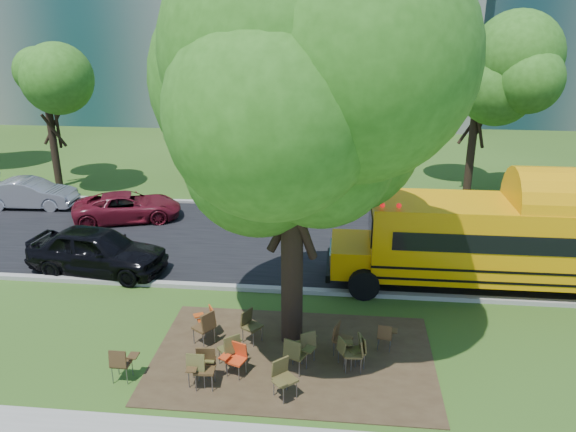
# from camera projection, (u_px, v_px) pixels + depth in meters

# --- Properties ---
(ground) EXTENTS (160.00, 160.00, 0.00)m
(ground) POSITION_uv_depth(u_px,v_px,m) (257.00, 345.00, 14.67)
(ground) COLOR #2C4816
(ground) RESTS_ON ground
(dirt_patch) EXTENTS (7.00, 4.50, 0.03)m
(dirt_patch) POSITION_uv_depth(u_px,v_px,m) (293.00, 358.00, 14.10)
(dirt_patch) COLOR #382819
(dirt_patch) RESTS_ON ground
(asphalt_road) EXTENTS (80.00, 8.00, 0.04)m
(asphalt_road) POSITION_uv_depth(u_px,v_px,m) (286.00, 242.00, 21.21)
(asphalt_road) COLOR black
(asphalt_road) RESTS_ON ground
(kerb_near) EXTENTS (80.00, 0.25, 0.14)m
(kerb_near) POSITION_uv_depth(u_px,v_px,m) (272.00, 289.00, 17.45)
(kerb_near) COLOR gray
(kerb_near) RESTS_ON ground
(kerb_far) EXTENTS (80.00, 0.25, 0.14)m
(kerb_far) POSITION_uv_depth(u_px,v_px,m) (295.00, 205.00, 25.02)
(kerb_far) COLOR gray
(kerb_far) RESTS_ON ground
(bg_tree_0) EXTENTS (5.20, 5.20, 7.18)m
(bg_tree_0) POSITION_uv_depth(u_px,v_px,m) (46.00, 93.00, 26.42)
(bg_tree_0) COLOR black
(bg_tree_0) RESTS_ON ground
(bg_tree_2) EXTENTS (4.80, 4.80, 6.62)m
(bg_tree_2) POSITION_uv_depth(u_px,v_px,m) (207.00, 95.00, 28.66)
(bg_tree_2) COLOR black
(bg_tree_2) RESTS_ON ground
(bg_tree_3) EXTENTS (5.60, 5.60, 7.84)m
(bg_tree_3) POSITION_uv_depth(u_px,v_px,m) (478.00, 86.00, 25.25)
(bg_tree_3) COLOR black
(bg_tree_3) RESTS_ON ground
(main_tree) EXTENTS (7.20, 7.20, 9.23)m
(main_tree) POSITION_uv_depth(u_px,v_px,m) (292.00, 130.00, 12.96)
(main_tree) COLOR black
(main_tree) RESTS_ON ground
(school_bus) EXTENTS (11.61, 2.69, 2.83)m
(school_bus) POSITION_uv_depth(u_px,v_px,m) (539.00, 241.00, 17.06)
(school_bus) COLOR orange
(school_bus) RESTS_ON ground
(chair_0) EXTENTS (0.58, 0.52, 0.89)m
(chair_0) POSITION_uv_depth(u_px,v_px,m) (121.00, 361.00, 13.05)
(chair_0) COLOR #3F2B16
(chair_0) RESTS_ON ground
(chair_1) EXTENTS (0.60, 0.54, 0.93)m
(chair_1) POSITION_uv_depth(u_px,v_px,m) (198.00, 365.00, 12.87)
(chair_1) COLOR #4F4B22
(chair_1) RESTS_ON ground
(chair_2) EXTENTS (0.63, 0.80, 0.94)m
(chair_2) POSITION_uv_depth(u_px,v_px,m) (231.00, 347.00, 13.56)
(chair_2) COLOR #48441F
(chair_2) RESTS_ON ground
(chair_3) EXTENTS (0.66, 0.52, 0.84)m
(chair_3) POSITION_uv_depth(u_px,v_px,m) (236.00, 356.00, 13.30)
(chair_3) COLOR red
(chair_3) RESTS_ON ground
(chair_4) EXTENTS (0.78, 0.61, 0.96)m
(chair_4) POSITION_uv_depth(u_px,v_px,m) (296.00, 352.00, 13.31)
(chair_4) COLOR #48441F
(chair_4) RESTS_ON ground
(chair_5) EXTENTS (0.64, 0.81, 0.94)m
(chair_5) POSITION_uv_depth(u_px,v_px,m) (283.00, 375.00, 12.48)
(chair_5) COLOR #4C4321
(chair_5) RESTS_ON ground
(chair_6) EXTENTS (0.57, 0.60, 0.92)m
(chair_6) POSITION_uv_depth(u_px,v_px,m) (356.00, 349.00, 13.47)
(chair_6) COLOR brown
(chair_6) RESTS_ON ground
(chair_7) EXTENTS (0.64, 0.53, 0.78)m
(chair_7) POSITION_uv_depth(u_px,v_px,m) (346.00, 350.00, 13.60)
(chair_7) COLOR #4F4922
(chair_7) RESTS_ON ground
(chair_8) EXTENTS (0.65, 0.83, 0.97)m
(chair_8) POSITION_uv_depth(u_px,v_px,m) (206.00, 324.00, 14.48)
(chair_8) COLOR #483119
(chair_8) RESTS_ON ground
(chair_9) EXTENTS (0.69, 0.57, 0.85)m
(chair_9) POSITION_uv_depth(u_px,v_px,m) (208.00, 318.00, 14.91)
(chair_9) COLOR #A93C12
(chair_9) RESTS_ON ground
(chair_10) EXTENTS (0.60, 0.77, 0.91)m
(chair_10) POSITION_uv_depth(u_px,v_px,m) (250.00, 323.00, 14.60)
(chair_10) COLOR #463E1E
(chair_10) RESTS_ON ground
(chair_11) EXTENTS (0.58, 0.72, 0.87)m
(chair_11) POSITION_uv_depth(u_px,v_px,m) (307.00, 342.00, 13.83)
(chair_11) COLOR brown
(chair_11) RESTS_ON ground
(chair_12) EXTENTS (0.55, 0.70, 0.89)m
(chair_12) POSITION_uv_depth(u_px,v_px,m) (341.00, 337.00, 14.04)
(chair_12) COLOR #473119
(chair_12) RESTS_ON ground
(chair_13) EXTENTS (0.55, 0.45, 0.77)m
(chair_13) POSITION_uv_depth(u_px,v_px,m) (386.00, 334.00, 14.28)
(chair_13) COLOR #4B331A
(chair_13) RESTS_ON ground
(chair_14) EXTENTS (0.63, 0.60, 0.95)m
(chair_14) POSITION_uv_depth(u_px,v_px,m) (204.00, 364.00, 12.86)
(chair_14) COLOR #453018
(chair_14) RESTS_ON ground
(chair_15) EXTENTS (0.67, 0.59, 0.86)m
(chair_15) POSITION_uv_depth(u_px,v_px,m) (357.00, 348.00, 13.60)
(chair_15) COLOR brown
(chair_15) RESTS_ON ground
(black_car) EXTENTS (4.79, 2.41, 1.57)m
(black_car) POSITION_uv_depth(u_px,v_px,m) (97.00, 250.00, 18.53)
(black_car) COLOR black
(black_car) RESTS_ON ground
(bg_car_silver) EXTENTS (4.03, 1.60, 1.30)m
(bg_car_silver) POSITION_uv_depth(u_px,v_px,m) (30.00, 193.00, 24.74)
(bg_car_silver) COLOR gray
(bg_car_silver) RESTS_ON ground
(bg_car_red) EXTENTS (4.72, 3.23, 1.20)m
(bg_car_red) POSITION_uv_depth(u_px,v_px,m) (128.00, 207.00, 23.21)
(bg_car_red) COLOR #590F1B
(bg_car_red) RESTS_ON ground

